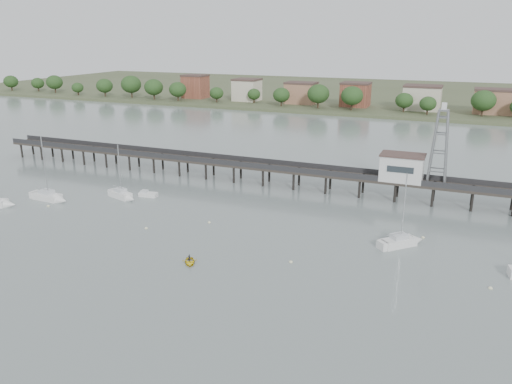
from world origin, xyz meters
TOP-DOWN VIEW (x-y plane):
  - ground_plane at (0.00, 0.00)m, footprint 500.00×500.00m
  - pier at (0.00, 60.00)m, footprint 150.00×5.00m
  - pier_building at (25.00, 60.00)m, footprint 8.40×5.40m
  - lattice_tower at (31.50, 60.00)m, footprint 3.20×3.20m
  - sailboat_c at (28.74, 37.16)m, footprint 6.74×6.77m
  - sailboat_b at (-25.89, 39.27)m, footprint 7.14×3.92m
  - sailboat_f at (-38.29, 32.84)m, footprint 8.45×3.02m
  - white_tender at (-22.34, 42.40)m, footprint 3.88×2.00m
  - yellow_dinghy at (1.08, 18.58)m, footprint 2.16×1.65m
  - dinghy_occupant at (1.08, 18.58)m, footprint 0.48×1.16m
  - mooring_buoys at (5.60, 30.71)m, footprint 77.75×17.43m
  - far_shore at (0.36, 239.58)m, footprint 500.00×170.00m

SIDE VIEW (x-z plane):
  - ground_plane at x=0.00m, z-range 0.00..0.00m
  - yellow_dinghy at x=1.08m, z-range -1.50..1.50m
  - dinghy_occupant at x=1.08m, z-range -0.14..0.14m
  - mooring_buoys at x=5.60m, z-range -0.12..0.28m
  - white_tender at x=-22.34m, z-range -0.28..1.17m
  - sailboat_f at x=-38.29m, z-range -6.21..7.49m
  - sailboat_c at x=28.74m, z-range -5.51..6.80m
  - sailboat_b at x=-25.89m, z-range -5.08..6.38m
  - far_shore at x=0.36m, z-range -4.25..6.15m
  - pier at x=0.00m, z-range 1.04..6.54m
  - pier_building at x=25.00m, z-range 4.02..9.32m
  - lattice_tower at x=31.50m, z-range 3.35..18.85m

